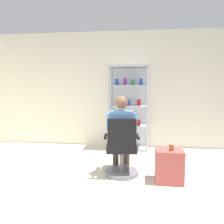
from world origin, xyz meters
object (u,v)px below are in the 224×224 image
at_px(office_chair, 122,152).
at_px(seated_shopkeeper, 122,131).
at_px(storage_crate, 169,165).
at_px(tea_glass, 172,148).
at_px(display_cabinet_main, 129,107).

relative_size(office_chair, seated_shopkeeper, 0.74).
distance_m(storage_crate, tea_glass, 0.31).
relative_size(display_cabinet_main, seated_shopkeeper, 1.47).
relative_size(office_chair, tea_glass, 10.68).
distance_m(seated_shopkeeper, tea_glass, 0.87).
bearing_deg(tea_glass, seated_shopkeeper, 154.97).
xyz_separation_m(display_cabinet_main, seated_shopkeeper, (-0.02, -1.55, -0.25)).
distance_m(office_chair, seated_shopkeeper, 0.36).
xyz_separation_m(storage_crate, tea_glass, (0.02, -0.07, 0.30)).
xyz_separation_m(display_cabinet_main, tea_glass, (0.76, -1.91, -0.42)).
xyz_separation_m(display_cabinet_main, office_chair, (0.00, -1.71, -0.57)).
bearing_deg(office_chair, tea_glass, -14.80).
bearing_deg(seated_shopkeeper, office_chair, -83.68).
bearing_deg(tea_glass, display_cabinet_main, 111.72).
height_order(office_chair, tea_glass, office_chair).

